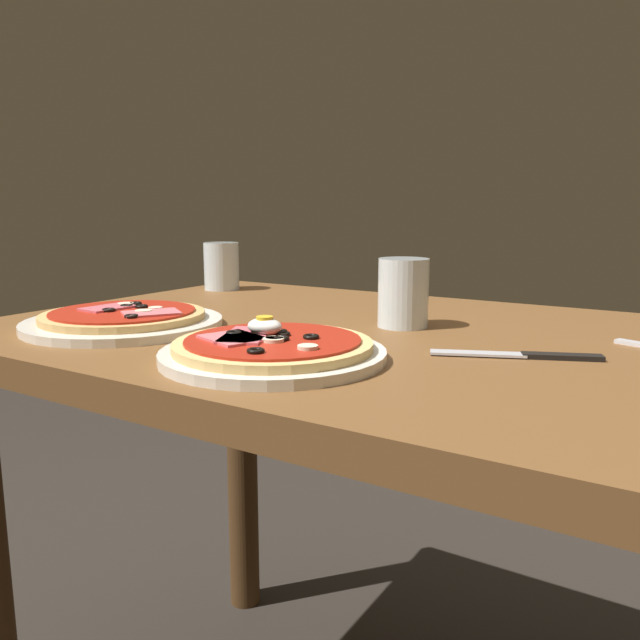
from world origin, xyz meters
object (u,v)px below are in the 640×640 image
object	(u,v)px
knife	(528,355)
pizza_across_left	(124,320)
pizza_foreground	(269,349)
water_glass_near	(403,297)
water_glass_far	(222,269)
dining_table	(360,424)

from	to	relation	value
knife	pizza_across_left	bearing A→B (deg)	-167.41
pizza_across_left	knife	distance (m)	0.56
pizza_foreground	water_glass_near	bearing A→B (deg)	80.39
pizza_across_left	water_glass_near	xyz separation A→B (m)	(0.34, 0.22, 0.03)
water_glass_far	water_glass_near	bearing A→B (deg)	-19.55
dining_table	water_glass_far	distance (m)	0.54
water_glass_near	knife	world-z (taller)	water_glass_near
water_glass_near	water_glass_far	distance (m)	0.53
pizza_foreground	water_glass_far	bearing A→B (deg)	135.69
dining_table	pizza_across_left	distance (m)	0.38
dining_table	pizza_foreground	size ratio (longest dim) A/B	4.13
water_glass_far	knife	distance (m)	0.75
pizza_foreground	knife	world-z (taller)	pizza_foreground
pizza_across_left	pizza_foreground	bearing A→B (deg)	-8.42
pizza_across_left	water_glass_near	distance (m)	0.41
dining_table	pizza_across_left	size ratio (longest dim) A/B	3.79
water_glass_near	knife	xyz separation A→B (m)	(0.21, -0.10, -0.04)
pizza_across_left	water_glass_far	xyz separation A→B (m)	(-0.16, 0.40, 0.03)
dining_table	water_glass_near	size ratio (longest dim) A/B	10.79
pizza_foreground	water_glass_far	xyz separation A→B (m)	(-0.45, 0.44, 0.03)
dining_table	knife	distance (m)	0.29
pizza_across_left	water_glass_near	world-z (taller)	water_glass_near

